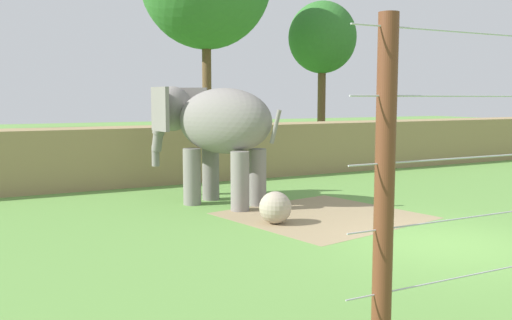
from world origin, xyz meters
name	(u,v)px	position (x,y,z in m)	size (l,w,h in m)	color
ground_plane	(443,244)	(0.00, 0.00, 0.00)	(120.00, 120.00, 0.00)	#609342
dirt_patch	(323,216)	(-0.63, 3.33, 0.00)	(4.21, 4.07, 0.01)	#937F5B
embankment_wall	(225,151)	(0.00, 10.62, 0.96)	(36.00, 1.80, 1.93)	#997F56
elephant	(214,126)	(-2.38, 6.03, 2.14)	(3.09, 3.94, 3.23)	gray
enrichment_ball	(275,208)	(-2.10, 3.12, 0.38)	(0.75, 0.75, 0.75)	tan
tree_left_of_centre	(322,39)	(9.17, 18.01, 6.14)	(3.72, 3.72, 8.16)	brown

